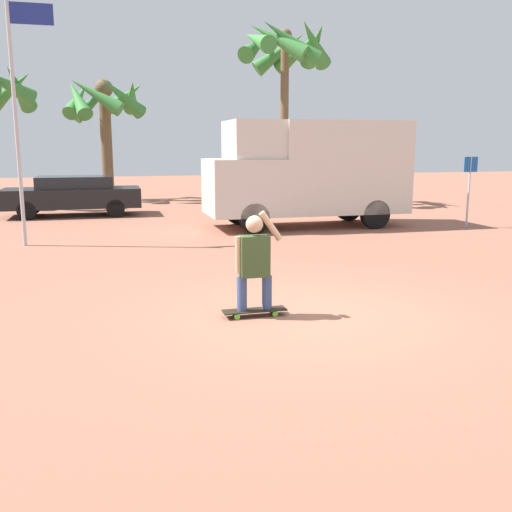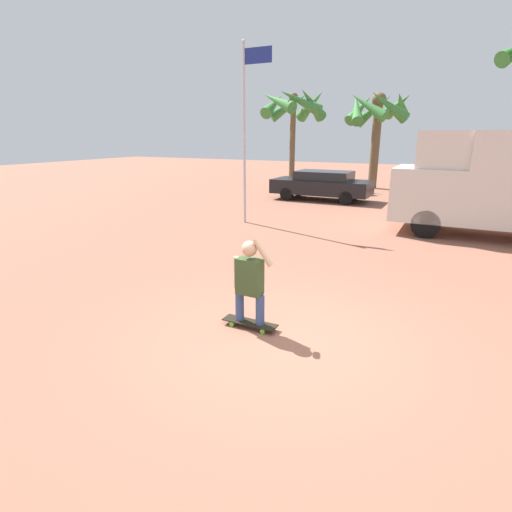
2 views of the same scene
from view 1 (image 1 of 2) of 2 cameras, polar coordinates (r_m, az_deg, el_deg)
The scene contains 9 objects.
ground_plane at distance 8.21m, azimuth 4.79°, elevation -5.96°, with size 80.00×80.00×0.00m, color #935B47.
skateboard at distance 8.14m, azimuth -0.15°, elevation -5.50°, with size 0.91×0.24×0.10m.
person_skateboarder at distance 7.95m, azimuth -0.16°, elevation -0.17°, with size 0.68×0.24×1.41m.
camper_van at distance 17.19m, azimuth 5.39°, elevation 8.57°, with size 5.91×2.20×3.10m.
parked_car_black at distance 20.84m, azimuth -17.82°, elevation 5.87°, with size 4.58×1.89×1.36m.
palm_tree_near_van at distance 24.25m, azimuth 3.03°, elevation 19.86°, with size 4.01×3.96×7.29m.
palm_tree_center_background at distance 26.49m, azimuth -14.96°, elevation 14.55°, with size 3.75×3.79×5.39m.
flagpole at distance 14.82m, azimuth -22.68°, elevation 13.85°, with size 1.05×0.12×5.85m.
street_sign at distance 18.03m, azimuth 20.56°, elevation 6.97°, with size 0.44×0.06×2.08m.
Camera 1 is at (-2.66, -7.39, 2.38)m, focal length 40.00 mm.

